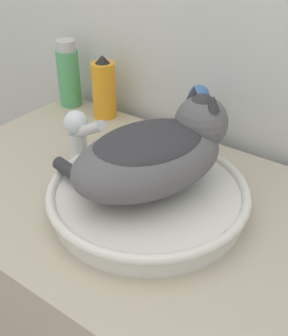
{
  "coord_description": "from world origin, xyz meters",
  "views": [
    {
      "loc": [
        0.41,
        -0.27,
        1.38
      ],
      "look_at": [
        0.01,
        0.28,
        0.94
      ],
      "focal_mm": 45.0,
      "sensor_mm": 36.0,
      "label": 1
    }
  ],
  "objects_px": {
    "faucet": "(79,134)",
    "mouthwash_bottle": "(69,75)",
    "lotion_bottle_white": "(197,117)",
    "spray_bottle_trigger": "(104,89)",
    "cat": "(155,151)"
  },
  "relations": [
    {
      "from": "faucet",
      "to": "spray_bottle_trigger",
      "type": "relative_size",
      "value": 0.81
    },
    {
      "from": "cat",
      "to": "mouthwash_bottle",
      "type": "distance_m",
      "value": 0.56
    },
    {
      "from": "faucet",
      "to": "mouthwash_bottle",
      "type": "distance_m",
      "value": 0.35
    },
    {
      "from": "cat",
      "to": "faucet",
      "type": "bearing_deg",
      "value": 103.86
    },
    {
      "from": "faucet",
      "to": "lotion_bottle_white",
      "type": "relative_size",
      "value": 0.88
    },
    {
      "from": "mouthwash_bottle",
      "to": "spray_bottle_trigger",
      "type": "xyz_separation_m",
      "value": [
        0.14,
        -0.0,
        -0.01
      ]
    },
    {
      "from": "faucet",
      "to": "spray_bottle_trigger",
      "type": "bearing_deg",
      "value": 128.67
    },
    {
      "from": "mouthwash_bottle",
      "to": "lotion_bottle_white",
      "type": "bearing_deg",
      "value": 0.0
    },
    {
      "from": "lotion_bottle_white",
      "to": "cat",
      "type": "bearing_deg",
      "value": -78.45
    },
    {
      "from": "lotion_bottle_white",
      "to": "spray_bottle_trigger",
      "type": "bearing_deg",
      "value": -180.0
    },
    {
      "from": "faucet",
      "to": "mouthwash_bottle",
      "type": "xyz_separation_m",
      "value": [
        -0.26,
        0.23,
        0.01
      ]
    },
    {
      "from": "faucet",
      "to": "lotion_bottle_white",
      "type": "bearing_deg",
      "value": 63.19
    },
    {
      "from": "mouthwash_bottle",
      "to": "spray_bottle_trigger",
      "type": "distance_m",
      "value": 0.14
    },
    {
      "from": "faucet",
      "to": "lotion_bottle_white",
      "type": "distance_m",
      "value": 0.29
    },
    {
      "from": "spray_bottle_trigger",
      "to": "faucet",
      "type": "bearing_deg",
      "value": -62.03
    }
  ]
}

